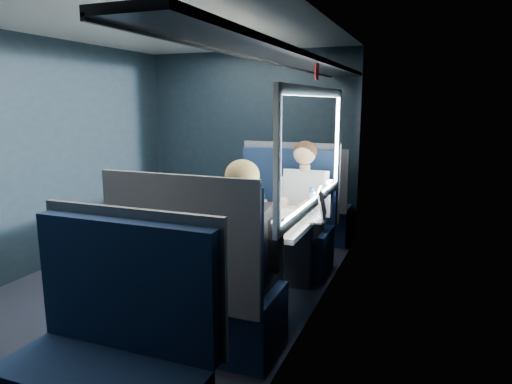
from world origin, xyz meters
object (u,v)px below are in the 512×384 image
at_px(seat_bay_near, 282,227).
at_px(cup, 320,205).
at_px(seat_row_front, 306,209).
at_px(woman, 245,246).
at_px(seat_row_back, 111,369).
at_px(man, 302,204).
at_px(table, 271,228).
at_px(seat_bay_far, 201,294).
at_px(bottle_small, 311,203).
at_px(laptop, 314,211).

height_order(seat_bay_near, cup, seat_bay_near).
bearing_deg(seat_row_front, cup, -70.51).
height_order(seat_bay_near, woman, woman).
distance_m(seat_row_back, man, 2.53).
bearing_deg(table, seat_row_front, 95.80).
distance_m(seat_bay_far, cup, 1.45).
height_order(seat_row_back, man, man).
height_order(table, seat_bay_far, seat_bay_far).
relative_size(man, bottle_small, 5.73).
xyz_separation_m(woman, laptop, (0.26, 0.81, 0.08)).
bearing_deg(woman, table, 95.45).
xyz_separation_m(woman, bottle_small, (0.20, 0.96, 0.11)).
distance_m(seat_bay_near, seat_bay_far, 1.75).
distance_m(seat_row_back, laptop, 2.01).
xyz_separation_m(seat_row_back, bottle_small, (0.45, 2.05, 0.43)).
bearing_deg(woman, seat_row_front, 95.70).
xyz_separation_m(seat_bay_near, woman, (0.26, -1.58, 0.31)).
height_order(seat_bay_near, seat_row_front, seat_bay_near).
xyz_separation_m(seat_row_back, laptop, (0.51, 1.90, 0.40)).
bearing_deg(man, table, -95.52).
bearing_deg(seat_bay_far, table, 78.22).
relative_size(seat_row_back, bottle_small, 5.03).
distance_m(seat_row_front, bottle_small, 1.66).
bearing_deg(cup, laptop, -84.76).
distance_m(seat_row_front, cup, 1.49).
xyz_separation_m(seat_bay_near, seat_row_back, (0.01, -2.67, -0.01)).
relative_size(table, seat_row_back, 0.86).
xyz_separation_m(table, woman, (0.07, -0.71, 0.06)).
height_order(seat_row_back, laptop, seat_row_back).
relative_size(man, cup, 14.35).
bearing_deg(cup, seat_row_back, -102.11).
relative_size(seat_bay_far, seat_row_back, 1.09).
bearing_deg(seat_row_back, seat_row_front, 90.00).
distance_m(seat_bay_near, seat_row_back, 2.67).
bearing_deg(woman, seat_row_back, -102.93).
relative_size(seat_bay_near, laptop, 3.39).
distance_m(bottle_small, cup, 0.20).
bearing_deg(woman, laptop, 72.15).
xyz_separation_m(seat_bay_far, cup, (0.48, 1.31, 0.37)).
bearing_deg(bottle_small, seat_row_back, -102.35).
relative_size(table, seat_bay_near, 0.79).
height_order(seat_row_back, woman, woman).
bearing_deg(seat_row_back, laptop, 74.94).
height_order(table, woman, woman).
distance_m(seat_row_front, seat_row_back, 3.59).
height_order(seat_row_front, laptop, seat_row_front).
bearing_deg(cup, table, -124.07).
height_order(woman, bottle_small, woman).
distance_m(table, man, 0.70).
distance_m(seat_row_back, cup, 2.32).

